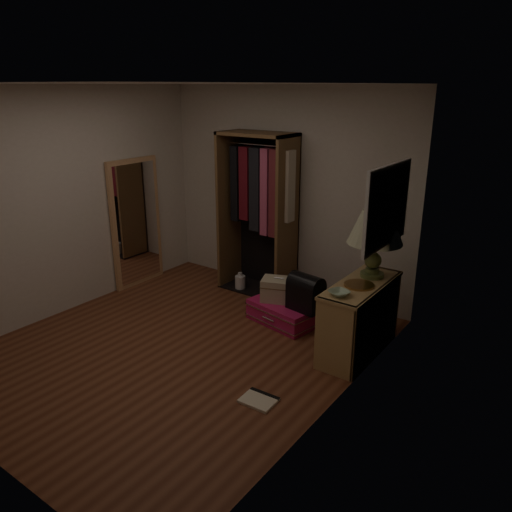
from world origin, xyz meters
name	(u,v)px	position (x,y,z in m)	size (l,w,h in m)	color
ground	(180,347)	(0.00, 0.00, 0.00)	(4.00, 4.00, 0.00)	#5A2C19
room_walls	(181,207)	(0.08, 0.04, 1.50)	(3.52, 4.02, 2.60)	beige
console_bookshelf	(361,315)	(1.54, 1.04, 0.39)	(0.42, 1.12, 0.75)	tan
open_wardrobe	(260,201)	(-0.22, 1.77, 1.21)	(0.99, 0.50, 2.05)	brown
floor_mirror	(136,223)	(-1.70, 1.00, 0.85)	(0.06, 0.80, 1.70)	tan
pink_suitcase	(286,312)	(0.57, 1.16, 0.12)	(0.87, 0.69, 0.24)	#BC1654
train_case	(279,290)	(0.47, 1.16, 0.37)	(0.46, 0.39, 0.28)	tan
black_bag	(306,292)	(0.85, 1.13, 0.45)	(0.41, 0.30, 0.41)	black
table_lamp	(376,229)	(1.54, 1.24, 1.25)	(0.64, 0.64, 0.69)	#49582A
brass_tray	(359,285)	(1.54, 0.93, 0.76)	(0.37, 0.37, 0.02)	olive
ceramic_bowl	(339,293)	(1.49, 0.61, 0.77)	(0.19, 0.19, 0.05)	#9DB99A
white_jug	(240,282)	(-0.43, 1.60, 0.10)	(0.16, 0.16, 0.24)	silver
floor_book	(260,399)	(1.22, -0.27, 0.01)	(0.31, 0.25, 0.03)	beige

